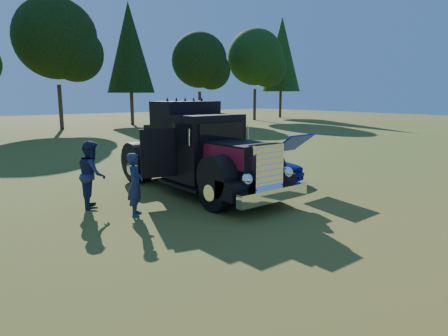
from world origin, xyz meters
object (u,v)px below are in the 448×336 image
at_px(spectator_far, 92,174).
at_px(hotrod_coupe, 260,163).
at_px(spectator_near, 135,184).
at_px(diamond_t_truck, 201,154).

bearing_deg(spectator_far, hotrod_coupe, -71.95).
bearing_deg(spectator_near, spectator_far, 53.59).
xyz_separation_m(spectator_near, spectator_far, (-0.57, 1.56, 0.11)).
height_order(spectator_near, spectator_far, spectator_far).
bearing_deg(hotrod_coupe, diamond_t_truck, -174.48).
distance_m(diamond_t_truck, spectator_near, 3.11).
xyz_separation_m(diamond_t_truck, hotrod_coupe, (3.04, 0.29, -0.66)).
relative_size(diamond_t_truck, hotrod_coupe, 1.79).
distance_m(spectator_near, spectator_far, 1.67).
bearing_deg(spectator_near, diamond_t_truck, -37.00).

